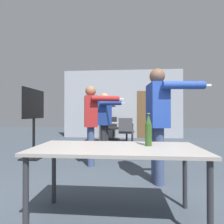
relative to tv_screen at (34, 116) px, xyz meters
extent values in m
cube|color=#A3A8B2|center=(2.06, 3.68, 0.50)|extent=(5.22, 0.10, 2.99)
cube|color=brown|center=(3.16, 3.63, 0.03)|extent=(0.90, 0.02, 2.05)
cube|color=gray|center=(2.11, -2.30, -0.28)|extent=(1.65, 0.71, 0.03)
cylinder|color=#2D2D33|center=(1.35, -2.59, -0.65)|extent=(0.05, 0.05, 0.70)
cylinder|color=#2D2D33|center=(2.87, -2.59, -0.65)|extent=(0.05, 0.05, 0.70)
cylinder|color=#2D2D33|center=(1.35, -2.00, -0.65)|extent=(0.05, 0.05, 0.70)
cylinder|color=#2D2D33|center=(2.87, -2.00, -0.65)|extent=(0.05, 0.05, 0.70)
cube|color=gray|center=(1.66, 2.38, -0.28)|extent=(1.69, 0.71, 0.03)
cylinder|color=#2D2D33|center=(0.88, 2.09, -0.65)|extent=(0.05, 0.05, 0.70)
cylinder|color=#2D2D33|center=(2.45, 2.09, -0.65)|extent=(0.05, 0.05, 0.70)
cylinder|color=#2D2D33|center=(0.88, 2.68, -0.65)|extent=(0.05, 0.05, 0.70)
cylinder|color=#2D2D33|center=(2.45, 2.68, -0.65)|extent=(0.05, 0.05, 0.70)
cube|color=black|center=(0.00, 0.00, -0.98)|extent=(0.44, 0.56, 0.03)
cylinder|color=black|center=(0.00, 0.00, -0.51)|extent=(0.06, 0.06, 0.91)
cube|color=black|center=(0.00, 0.00, 0.30)|extent=(0.04, 0.93, 0.71)
cube|color=#14331E|center=(-0.02, 0.00, 0.30)|extent=(0.01, 0.86, 0.62)
cylinder|color=#3D4C75|center=(1.46, -0.37, -0.60)|extent=(0.14, 0.14, 0.80)
cylinder|color=#3D4C75|center=(1.50, -0.55, -0.60)|extent=(0.14, 0.14, 0.80)
cube|color=maroon|center=(1.48, -0.46, 0.11)|extent=(0.36, 0.50, 0.63)
sphere|color=#936B4C|center=(1.48, -0.46, 0.54)|extent=(0.22, 0.22, 0.22)
cylinder|color=maroon|center=(1.41, -0.19, 0.09)|extent=(0.11, 0.11, 0.54)
cylinder|color=maroon|center=(1.81, -0.66, 0.36)|extent=(0.55, 0.24, 0.11)
cube|color=white|center=(2.10, -0.59, 0.36)|extent=(0.13, 0.07, 0.03)
cylinder|color=#3D4C75|center=(2.69, -1.18, -0.57)|extent=(0.14, 0.14, 0.85)
cylinder|color=#3D4C75|center=(2.70, -1.38, -0.57)|extent=(0.14, 0.14, 0.85)
cube|color=#23429E|center=(2.70, -1.28, 0.19)|extent=(0.30, 0.49, 0.67)
sphere|color=brown|center=(2.70, -1.28, 0.65)|extent=(0.24, 0.24, 0.24)
cylinder|color=#23429E|center=(2.67, -0.99, 0.17)|extent=(0.11, 0.11, 0.58)
cylinder|color=#23429E|center=(3.01, -1.54, 0.46)|extent=(0.59, 0.16, 0.11)
cube|color=white|center=(3.33, -1.51, 0.46)|extent=(0.12, 0.05, 0.03)
cylinder|color=slate|center=(1.46, 1.66, -0.61)|extent=(0.13, 0.13, 0.77)
cylinder|color=slate|center=(1.42, 1.49, -0.61)|extent=(0.13, 0.13, 0.77)
cube|color=#4C5660|center=(1.44, 1.57, 0.08)|extent=(0.32, 0.46, 0.61)
sphere|color=#DBAD89|center=(1.44, 1.57, 0.48)|extent=(0.21, 0.21, 0.21)
cylinder|color=#4C5660|center=(1.49, 1.83, 0.06)|extent=(0.10, 0.10, 0.52)
cylinder|color=#4C5660|center=(1.64, 1.26, 0.32)|extent=(0.53, 0.21, 0.10)
cube|color=white|center=(1.92, 1.20, 0.32)|extent=(0.12, 0.06, 0.03)
cylinder|color=#28282D|center=(1.68, 0.54, -0.61)|extent=(0.14, 0.14, 0.77)
cylinder|color=#28282D|center=(1.64, 0.35, -0.61)|extent=(0.14, 0.14, 0.77)
cube|color=#23429E|center=(1.66, 0.44, 0.08)|extent=(0.35, 0.50, 0.61)
sphere|color=tan|center=(1.66, 0.44, 0.49)|extent=(0.21, 0.21, 0.21)
cylinder|color=#23429E|center=(1.72, 0.72, 0.06)|extent=(0.11, 0.11, 0.53)
cylinder|color=#23429E|center=(1.85, 0.11, 0.32)|extent=(0.54, 0.23, 0.11)
cube|color=white|center=(2.13, 0.04, 0.32)|extent=(0.13, 0.06, 0.03)
cylinder|color=black|center=(1.70, 3.19, -0.98)|extent=(0.52, 0.52, 0.03)
cylinder|color=black|center=(1.70, 3.19, -0.77)|extent=(0.06, 0.06, 0.38)
cube|color=black|center=(1.70, 3.19, -0.54)|extent=(0.58, 0.58, 0.08)
cube|color=black|center=(1.61, 3.44, -0.29)|extent=(0.43, 0.20, 0.42)
cylinder|color=black|center=(2.24, 1.74, -0.98)|extent=(0.52, 0.52, 0.03)
cylinder|color=black|center=(2.24, 1.74, -0.77)|extent=(0.06, 0.06, 0.39)
cube|color=#4C4C51|center=(2.24, 1.74, -0.54)|extent=(0.52, 0.52, 0.08)
cube|color=#4C4C51|center=(2.20, 1.49, -0.29)|extent=(0.44, 0.12, 0.42)
cylinder|color=#2D511E|center=(2.44, -2.21, -0.15)|extent=(0.07, 0.07, 0.23)
cone|color=#2D511E|center=(2.44, -2.21, 0.01)|extent=(0.06, 0.06, 0.10)
cylinder|color=gold|center=(2.44, -2.21, 0.07)|extent=(0.03, 0.03, 0.01)
cylinder|color=silver|center=(2.00, 2.39, -0.21)|extent=(0.07, 0.07, 0.11)
camera|label=1|loc=(2.20, -4.04, 0.07)|focal=28.00mm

